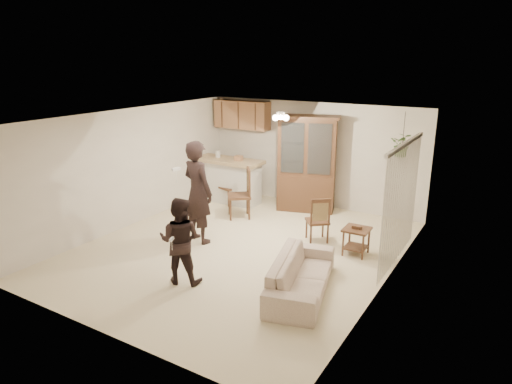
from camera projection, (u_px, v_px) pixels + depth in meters
The scene contains 23 objects.
floor at pixel (240, 249), 8.71m from camera, with size 6.50×6.50×0.00m, color beige.
ceiling at pixel (238, 117), 7.99m from camera, with size 5.50×6.50×0.02m, color white.
wall_back at pixel (312, 154), 11.01m from camera, with size 5.50×0.02×2.50m, color silver.
wall_front at pixel (97, 247), 5.68m from camera, with size 5.50×0.02×2.50m, color silver.
wall_left at pixel (131, 168), 9.70m from camera, with size 0.02×6.50×2.50m, color silver.
wall_right at pixel (389, 211), 6.99m from camera, with size 0.02×6.50×2.50m, color silver.
breakfast_bar at pixel (229, 182), 11.40m from camera, with size 1.60×0.55×1.00m, color silver.
bar_top at pixel (228, 161), 11.25m from camera, with size 1.75×0.70×0.08m, color tan.
upper_cabinets at pixel (242, 115), 11.56m from camera, with size 1.50×0.34×0.70m, color brown.
vertical_blinds at pixel (401, 204), 7.79m from camera, with size 0.06×2.30×2.10m, color beige, non-canonical shape.
ceiling_fixture at pixel (281, 116), 8.90m from camera, with size 0.36×0.36×0.20m, color beige, non-canonical shape.
hanging_plant at pixel (402, 145), 9.01m from camera, with size 0.43×0.37×0.48m, color #305B24.
plant_cord at pixel (404, 128), 8.92m from camera, with size 0.01×0.01×0.65m, color black.
sofa at pixel (301, 270), 7.03m from camera, with size 1.87×0.73×0.73m, color beige.
adult at pixel (198, 197), 8.84m from camera, with size 0.66×0.43×1.80m, color black.
child at pixel (180, 243), 7.27m from camera, with size 0.66×0.51×1.35m, color black.
china_hutch at pixel (307, 165), 10.60m from camera, with size 1.52×0.94×2.24m.
side_table at pixel (356, 241), 8.40m from camera, with size 0.47×0.47×0.56m.
chair_bar at pixel (230, 193), 11.31m from camera, with size 0.52×0.52×0.93m.
chair_hutch_left at pixel (239, 204), 10.33m from camera, with size 0.71×0.71×1.14m.
chair_hutch_right at pixel (317, 228), 9.02m from camera, with size 0.58×0.58×0.93m.
controller_adult at pixel (176, 169), 8.34m from camera, with size 0.05×0.17×0.05m, color white.
controller_child at pixel (172, 239), 6.90m from camera, with size 0.04×0.12×0.04m, color white.
Camera 1 is at (4.40, -6.72, 3.54)m, focal length 32.00 mm.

